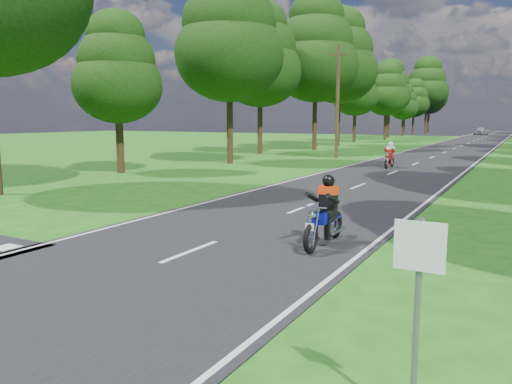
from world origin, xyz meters
The scene contains 9 objects.
ground centered at (0.00, 0.00, 0.00)m, with size 160.00×160.00×0.00m, color #1B5914.
main_road centered at (0.00, 50.00, 0.01)m, with size 7.00×140.00×0.02m, color black.
road_markings centered at (-0.14, 48.13, 0.02)m, with size 7.40×140.00×0.01m.
treeline centered at (1.43, 60.06, 8.25)m, with size 40.00×115.35×14.78m.
telegraph_pole centered at (-6.00, 28.00, 4.07)m, with size 1.20×0.26×8.00m.
road_sign centered at (5.50, -2.01, 1.34)m, with size 0.45×0.07×2.00m.
rider_near_blue centered at (2.34, 3.92, 0.82)m, with size 0.64×1.92×1.60m, color #0D1092, non-canonical shape.
rider_far_red centered at (-0.83, 22.59, 0.77)m, with size 0.60×1.80×1.50m, color maroon, non-canonical shape.
distant_car centered at (-1.40, 90.21, 0.69)m, with size 1.59×3.96×1.35m, color #B3B5BB.
Camera 1 is at (6.30, -6.49, 2.87)m, focal length 35.00 mm.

